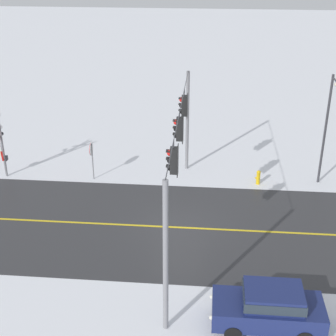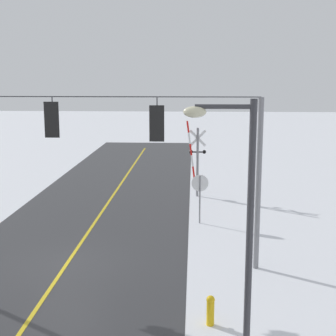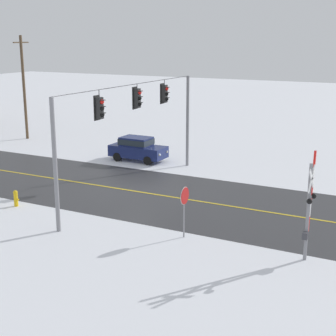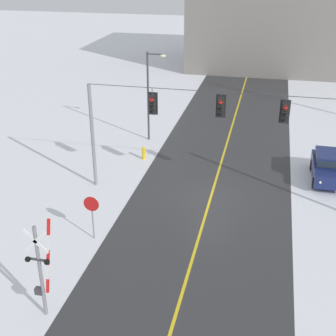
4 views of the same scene
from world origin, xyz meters
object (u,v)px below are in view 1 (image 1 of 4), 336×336
object	(u,v)px
stop_sign	(92,153)
parked_car_navy	(269,307)
railroad_crossing	(1,142)
fire_hydrant	(258,177)
streetlamp_near	(328,121)

from	to	relation	value
stop_sign	parked_car_navy	distance (m)	14.92
parked_car_navy	stop_sign	bearing A→B (deg)	-141.33
stop_sign	railroad_crossing	size ratio (longest dim) A/B	0.53
railroad_crossing	fire_hydrant	distance (m)	15.29
railroad_crossing	streetlamp_near	bearing A→B (deg)	92.14
railroad_crossing	parked_car_navy	xyz separation A→B (m)	(11.51, 14.68, -1.30)
stop_sign	parked_car_navy	bearing A→B (deg)	38.67
railroad_crossing	fire_hydrant	xyz separation A→B (m)	(-0.32, 15.18, -1.78)
parked_car_navy	streetlamp_near	xyz separation A→B (m)	(-12.21, 4.09, 2.96)
streetlamp_near	fire_hydrant	world-z (taller)	streetlamp_near
fire_hydrant	stop_sign	bearing A→B (deg)	-88.89
stop_sign	streetlamp_near	world-z (taller)	streetlamp_near
streetlamp_near	stop_sign	bearing A→B (deg)	-87.54
stop_sign	fire_hydrant	distance (m)	9.89
stop_sign	railroad_crossing	world-z (taller)	railroad_crossing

